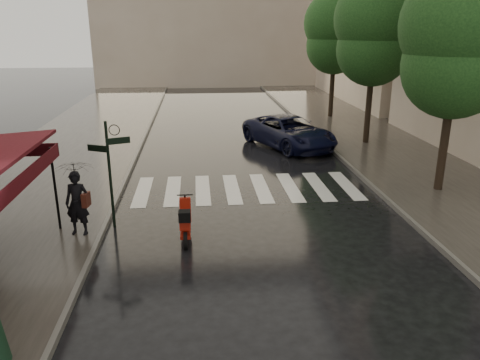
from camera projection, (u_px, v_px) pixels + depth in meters
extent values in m
plane|color=black|center=(147.00, 277.00, 10.81)|extent=(120.00, 120.00, 0.00)
cube|color=#38332D|center=(73.00, 150.00, 21.74)|extent=(6.00, 60.00, 0.12)
cube|color=#38332D|center=(380.00, 143.00, 23.06)|extent=(5.50, 60.00, 0.12)
cube|color=#595651|center=(140.00, 148.00, 22.01)|extent=(0.12, 60.00, 0.16)
cube|color=#595651|center=(325.00, 144.00, 22.80)|extent=(0.12, 60.00, 0.16)
cube|color=silver|center=(143.00, 191.00, 16.42)|extent=(0.50, 3.20, 0.01)
cube|color=silver|center=(173.00, 191.00, 16.52)|extent=(0.50, 3.20, 0.01)
cube|color=silver|center=(203.00, 190.00, 16.61)|extent=(0.50, 3.20, 0.01)
cube|color=silver|center=(232.00, 189.00, 16.70)|extent=(0.50, 3.20, 0.01)
cube|color=silver|center=(261.00, 188.00, 16.80)|extent=(0.50, 3.20, 0.01)
cube|color=silver|center=(290.00, 187.00, 16.89)|extent=(0.50, 3.20, 0.01)
cube|color=silver|center=(318.00, 186.00, 16.98)|extent=(0.50, 3.20, 0.01)
cube|color=silver|center=(347.00, 185.00, 17.08)|extent=(0.50, 3.20, 0.01)
cube|color=#480A0E|center=(10.00, 192.00, 9.38)|extent=(0.04, 7.00, 0.35)
cylinder|color=black|center=(55.00, 189.00, 12.77)|extent=(0.07, 0.07, 2.35)
cylinder|color=black|center=(110.00, 176.00, 13.06)|extent=(0.08, 0.08, 3.10)
cube|color=black|center=(118.00, 141.00, 12.77)|extent=(0.62, 0.26, 0.18)
cube|color=black|center=(97.00, 148.00, 12.79)|extent=(0.56, 0.29, 0.18)
cylinder|color=black|center=(446.00, 129.00, 15.69)|extent=(0.28, 0.28, 4.26)
sphere|color=black|center=(455.00, 66.00, 15.05)|extent=(3.40, 3.40, 3.40)
sphere|color=black|center=(461.00, 24.00, 14.65)|extent=(3.80, 3.80, 3.80)
cylinder|color=black|center=(369.00, 96.00, 22.27)|extent=(0.28, 0.28, 4.48)
sphere|color=black|center=(373.00, 49.00, 21.60)|extent=(3.40, 3.40, 3.40)
sphere|color=black|center=(376.00, 18.00, 21.17)|extent=(3.80, 3.80, 3.80)
cylinder|color=black|center=(332.00, 81.00, 28.93)|extent=(0.28, 0.28, 4.37)
sphere|color=black|center=(334.00, 46.00, 28.27)|extent=(3.40, 3.40, 3.40)
sphere|color=black|center=(336.00, 23.00, 27.85)|extent=(3.80, 3.80, 3.80)
sphere|color=black|center=(337.00, 0.00, 27.46)|extent=(2.60, 2.60, 2.60)
imported|color=black|center=(77.00, 203.00, 12.54)|extent=(0.71, 0.52, 1.77)
imported|color=black|center=(73.00, 162.00, 12.18)|extent=(1.20, 1.22, 0.96)
cube|color=#471B13|center=(86.00, 200.00, 12.49)|extent=(0.19, 0.35, 0.38)
cylinder|color=black|center=(186.00, 241.00, 12.12)|extent=(0.10, 0.46, 0.46)
cylinder|color=black|center=(186.00, 222.00, 13.26)|extent=(0.10, 0.46, 0.46)
cube|color=maroon|center=(186.00, 228.00, 12.69)|extent=(0.28, 1.26, 0.10)
cube|color=maroon|center=(185.00, 222.00, 12.37)|extent=(0.29, 0.53, 0.27)
cube|color=maroon|center=(185.00, 210.00, 12.98)|extent=(0.31, 0.12, 0.72)
cylinder|color=black|center=(185.00, 195.00, 12.95)|extent=(0.44, 0.04, 0.03)
cube|color=black|center=(185.00, 216.00, 11.93)|extent=(0.31, 0.29, 0.27)
imported|color=black|center=(289.00, 132.00, 22.32)|extent=(4.43, 5.86, 1.48)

